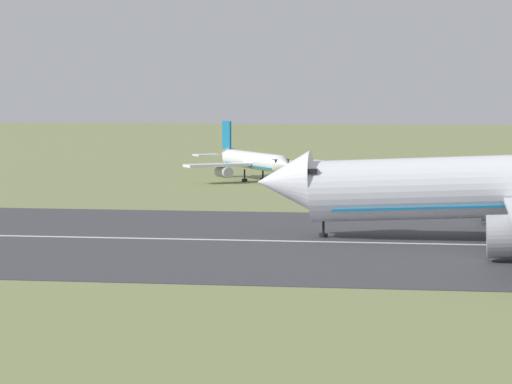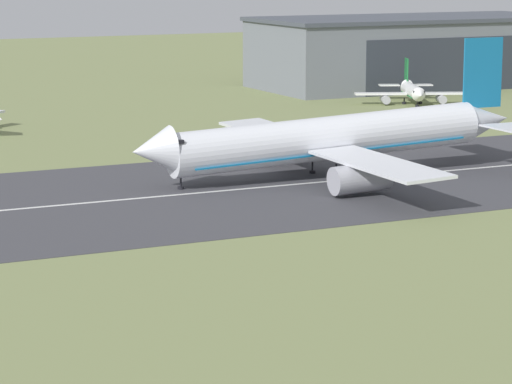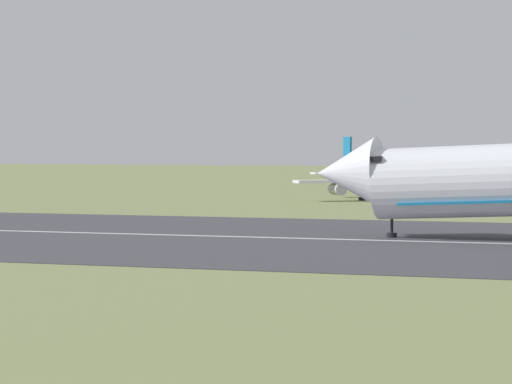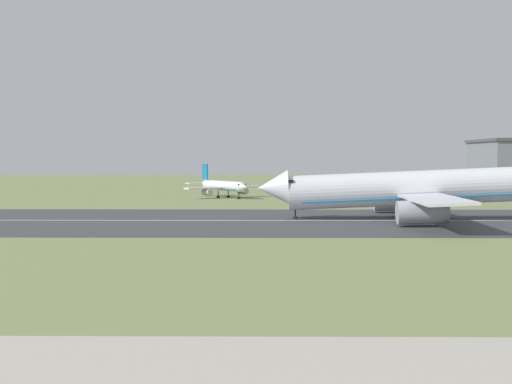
% 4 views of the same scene
% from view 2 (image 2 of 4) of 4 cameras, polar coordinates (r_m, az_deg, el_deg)
% --- Properties ---
extents(ground_plane, '(725.52, 725.52, 0.00)m').
position_cam_2_polar(ground_plane, '(99.81, 8.06, -6.25)').
color(ground_plane, '#7A8451').
extents(runway_strip, '(485.52, 49.56, 0.06)m').
position_cam_2_polar(runway_strip, '(151.70, -4.44, -0.21)').
color(runway_strip, '#3D3D42').
rests_on(runway_strip, ground_plane).
extents(runway_centreline, '(436.96, 0.70, 0.01)m').
position_cam_2_polar(runway_centreline, '(151.69, -4.44, -0.20)').
color(runway_centreline, silver).
rests_on(runway_centreline, runway_strip).
extents(hangar_building, '(73.53, 32.21, 15.99)m').
position_cam_2_polar(hangar_building, '(284.81, 7.40, 6.59)').
color(hangar_building, slate).
rests_on(hangar_building, ground_plane).
extents(airplane_landing, '(57.29, 55.88, 18.26)m').
position_cam_2_polar(airplane_landing, '(163.97, 3.49, 2.48)').
color(airplane_landing, silver).
rests_on(airplane_landing, ground_plane).
extents(airplane_parked_centre, '(22.76, 19.41, 8.73)m').
position_cam_2_polar(airplane_parked_centre, '(249.30, 7.37, 4.72)').
color(airplane_parked_centre, white).
rests_on(airplane_parked_centre, ground_plane).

